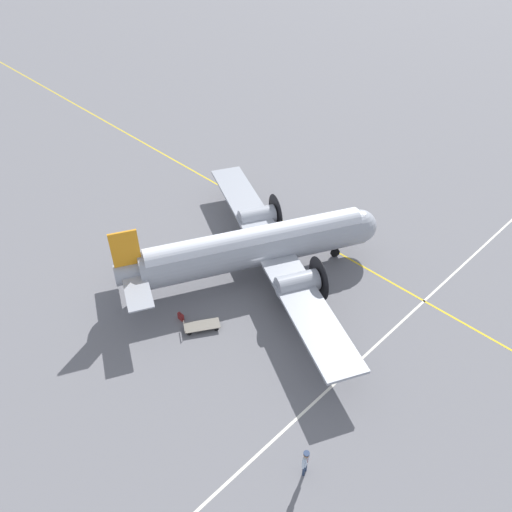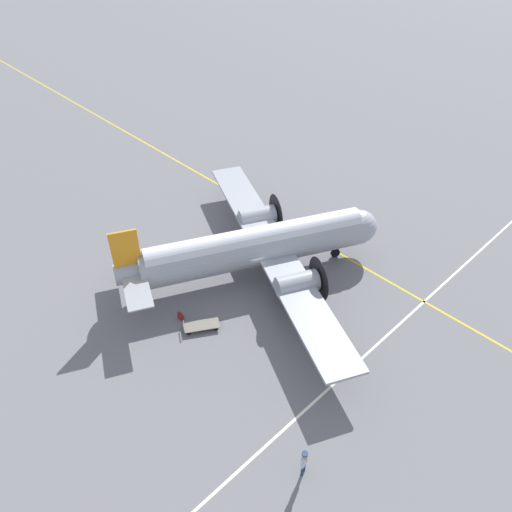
{
  "view_description": "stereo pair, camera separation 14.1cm",
  "coord_description": "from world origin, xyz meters",
  "px_view_note": "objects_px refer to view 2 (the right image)",
  "views": [
    {
      "loc": [
        19.27,
        -18.88,
        23.54
      ],
      "look_at": [
        0.0,
        0.0,
        1.66
      ],
      "focal_mm": 35.0,
      "sensor_mm": 36.0,
      "label": 1
    },
    {
      "loc": [
        19.37,
        -18.78,
        23.54
      ],
      "look_at": [
        0.0,
        0.0,
        1.66
      ],
      "focal_mm": 35.0,
      "sensor_mm": 36.0,
      "label": 2
    }
  ],
  "objects_px": {
    "airliner_main": "(262,245)",
    "suitcase_near_door": "(181,316)",
    "crew_foreground": "(304,461)",
    "baggage_cart": "(201,325)"
  },
  "relations": [
    {
      "from": "baggage_cart",
      "to": "suitcase_near_door",
      "type": "bearing_deg",
      "value": 137.41
    },
    {
      "from": "airliner_main",
      "to": "suitcase_near_door",
      "type": "xyz_separation_m",
      "value": [
        -0.37,
        -6.98,
        -2.26
      ]
    },
    {
      "from": "airliner_main",
      "to": "crew_foreground",
      "type": "height_order",
      "value": "airliner_main"
    },
    {
      "from": "airliner_main",
      "to": "suitcase_near_door",
      "type": "height_order",
      "value": "airliner_main"
    },
    {
      "from": "suitcase_near_door",
      "to": "crew_foreground",
      "type": "bearing_deg",
      "value": -9.33
    },
    {
      "from": "airliner_main",
      "to": "suitcase_near_door",
      "type": "distance_m",
      "value": 7.35
    },
    {
      "from": "suitcase_near_door",
      "to": "baggage_cart",
      "type": "relative_size",
      "value": 0.23
    },
    {
      "from": "crew_foreground",
      "to": "baggage_cart",
      "type": "xyz_separation_m",
      "value": [
        -10.81,
        2.48,
        -0.86
      ]
    },
    {
      "from": "crew_foreground",
      "to": "baggage_cart",
      "type": "bearing_deg",
      "value": -118.88
    },
    {
      "from": "airliner_main",
      "to": "crew_foreground",
      "type": "distance_m",
      "value": 15.08
    }
  ]
}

